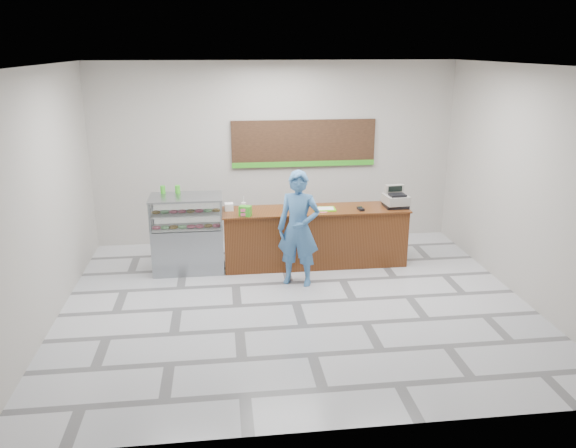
{
  "coord_description": "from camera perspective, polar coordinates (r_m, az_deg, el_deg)",
  "views": [
    {
      "loc": [
        -1.07,
        -7.73,
        3.75
      ],
      "look_at": [
        -0.01,
        0.9,
        0.98
      ],
      "focal_mm": 35.0,
      "sensor_mm": 36.0,
      "label": 1
    }
  ],
  "objects": [
    {
      "name": "ceiling",
      "position": [
        7.81,
        0.93,
        15.83
      ],
      "size": [
        7.0,
        7.0,
        0.0
      ],
      "primitive_type": "plane",
      "rotation": [
        3.14,
        0.0,
        0.0
      ],
      "color": "silver",
      "rests_on": "back_wall"
    },
    {
      "name": "straw_cup",
      "position": [
        9.78,
        -4.52,
        1.83
      ],
      "size": [
        0.08,
        0.08,
        0.12
      ],
      "primitive_type": "cylinder",
      "color": "silver",
      "rests_on": "sales_counter"
    },
    {
      "name": "green_cup_right",
      "position": [
        9.83,
        -11.15,
        3.48
      ],
      "size": [
        0.09,
        0.09,
        0.14
      ],
      "primitive_type": "cylinder",
      "color": "green",
      "rests_on": "display_case"
    },
    {
      "name": "napkin_box",
      "position": [
        9.75,
        -6.02,
        1.75
      ],
      "size": [
        0.15,
        0.15,
        0.13
      ],
      "primitive_type": "cube",
      "rotation": [
        0.0,
        0.0,
        0.04
      ],
      "color": "white",
      "rests_on": "sales_counter"
    },
    {
      "name": "cash_register",
      "position": [
        10.07,
        10.88,
        2.5
      ],
      "size": [
        0.43,
        0.45,
        0.37
      ],
      "rotation": [
        0.0,
        0.0,
        0.09
      ],
      "color": "black",
      "rests_on": "sales_counter"
    },
    {
      "name": "display_case",
      "position": [
        9.8,
        -10.14,
        -0.91
      ],
      "size": [
        1.22,
        0.72,
        1.33
      ],
      "color": "gray",
      "rests_on": "floor"
    },
    {
      "name": "serving_tray",
      "position": [
        9.78,
        3.73,
        1.53
      ],
      "size": [
        0.4,
        0.29,
        0.02
      ],
      "rotation": [
        0.0,
        0.0,
        -0.05
      ],
      "color": "#65D20F",
      "rests_on": "sales_counter"
    },
    {
      "name": "card_terminal",
      "position": [
        9.8,
        7.39,
        1.53
      ],
      "size": [
        0.1,
        0.18,
        0.04
      ],
      "primitive_type": "cube",
      "rotation": [
        0.0,
        0.0,
        0.11
      ],
      "color": "black",
      "rests_on": "sales_counter"
    },
    {
      "name": "menu_board",
      "position": [
        10.96,
        1.62,
        8.11
      ],
      "size": [
        2.8,
        0.06,
        0.9
      ],
      "color": "black",
      "rests_on": "back_wall"
    },
    {
      "name": "floor",
      "position": [
        8.66,
        0.81,
        -8.0
      ],
      "size": [
        7.0,
        7.0,
        0.0
      ],
      "primitive_type": "plane",
      "color": "silver",
      "rests_on": "ground"
    },
    {
      "name": "sales_counter",
      "position": [
        9.96,
        2.75,
        -1.3
      ],
      "size": [
        3.26,
        0.76,
        1.03
      ],
      "color": "brown",
      "rests_on": "floor"
    },
    {
      "name": "back_wall",
      "position": [
        10.97,
        -1.29,
        7.15
      ],
      "size": [
        7.0,
        0.0,
        7.0
      ],
      "primitive_type": "plane",
      "rotation": [
        1.57,
        0.0,
        0.0
      ],
      "color": "#B5B0A7",
      "rests_on": "floor"
    },
    {
      "name": "donut_decal",
      "position": [
        9.66,
        3.59,
        1.28
      ],
      "size": [
        0.15,
        0.15,
        0.0
      ],
      "primitive_type": "cylinder",
      "color": "#EA5A79",
      "rests_on": "sales_counter"
    },
    {
      "name": "promo_box",
      "position": [
        9.4,
        -4.36,
        1.33
      ],
      "size": [
        0.23,
        0.19,
        0.17
      ],
      "primitive_type": "cube",
      "rotation": [
        0.0,
        0.0,
        -0.37
      ],
      "color": "green",
      "rests_on": "sales_counter"
    },
    {
      "name": "customer",
      "position": [
        9.01,
        1.08,
        -0.49
      ],
      "size": [
        0.81,
        0.67,
        1.89
      ],
      "primitive_type": "imported",
      "rotation": [
        0.0,
        0.0,
        -0.37
      ],
      "color": "teal",
      "rests_on": "floor"
    },
    {
      "name": "green_cup_left",
      "position": [
        9.87,
        -12.6,
        3.43
      ],
      "size": [
        0.08,
        0.08,
        0.13
      ],
      "primitive_type": "cylinder",
      "color": "green",
      "rests_on": "display_case"
    }
  ]
}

